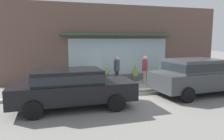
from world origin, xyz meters
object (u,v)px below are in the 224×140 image
at_px(parked_car_black, 71,86).
at_px(potted_plant_near_hydrant, 51,75).
at_px(pedestrian_with_handbag, 145,68).
at_px(potted_plant_window_right, 135,73).
at_px(parked_car_dark_gray, 196,75).
at_px(potted_plant_by_entrance, 172,73).
at_px(potted_plant_trailing_edge, 85,76).
at_px(potted_plant_window_center, 105,75).
at_px(fire_hydrant, 159,76).
at_px(pedestrian_passerby, 117,68).
at_px(potted_plant_doorstep, 70,77).

bearing_deg(parked_car_black, potted_plant_near_hydrant, 98.12).
xyz_separation_m(pedestrian_with_handbag, potted_plant_window_right, (-0.08, 1.16, -0.45)).
height_order(parked_car_dark_gray, potted_plant_by_entrance, parked_car_dark_gray).
bearing_deg(potted_plant_window_right, pedestrian_with_handbag, -86.25).
distance_m(potted_plant_trailing_edge, potted_plant_window_center, 1.25).
xyz_separation_m(parked_car_dark_gray, potted_plant_trailing_edge, (-4.47, 4.13, -0.51)).
relative_size(fire_hydrant, parked_car_dark_gray, 0.22).
bearing_deg(parked_car_black, fire_hydrant, 28.62).
distance_m(pedestrian_passerby, parked_car_dark_gray, 4.18).
bearing_deg(potted_plant_trailing_edge, pedestrian_with_handbag, -22.71).
height_order(parked_car_dark_gray, potted_plant_window_right, parked_car_dark_gray).
height_order(pedestrian_with_handbag, parked_car_dark_gray, parked_car_dark_gray).
bearing_deg(pedestrian_with_handbag, potted_plant_trailing_edge, 73.45).
distance_m(fire_hydrant, parked_car_black, 5.96).
bearing_deg(potted_plant_trailing_edge, fire_hydrant, -22.57).
bearing_deg(parked_car_black, potted_plant_window_right, 44.45).
distance_m(parked_car_dark_gray, parked_car_black, 5.76).
distance_m(potted_plant_near_hydrant, potted_plant_window_right, 5.05).
distance_m(potted_plant_by_entrance, potted_plant_doorstep, 6.80).
height_order(pedestrian_passerby, potted_plant_near_hydrant, pedestrian_passerby).
xyz_separation_m(pedestrian_with_handbag, pedestrian_passerby, (-1.58, 0.28, -0.01)).
relative_size(pedestrian_passerby, parked_car_dark_gray, 0.37).
xyz_separation_m(potted_plant_by_entrance, potted_plant_doorstep, (-6.80, 0.01, 0.07)).
relative_size(parked_car_dark_gray, potted_plant_near_hydrant, 4.66).
relative_size(fire_hydrant, potted_plant_near_hydrant, 1.01).
distance_m(parked_car_black, potted_plant_by_entrance, 8.62).
bearing_deg(potted_plant_near_hydrant, potted_plant_window_right, -3.72).
bearing_deg(fire_hydrant, parked_car_dark_gray, -78.35).
bearing_deg(potted_plant_near_hydrant, pedestrian_passerby, -18.90).
distance_m(potted_plant_near_hydrant, potted_plant_window_center, 3.17).
xyz_separation_m(pedestrian_with_handbag, potted_plant_near_hydrant, (-5.12, 1.48, -0.42)).
height_order(fire_hydrant, potted_plant_near_hydrant, fire_hydrant).
relative_size(potted_plant_window_center, potted_plant_window_right, 0.72).
bearing_deg(pedestrian_passerby, potted_plant_window_right, 179.53).
relative_size(pedestrian_with_handbag, pedestrian_passerby, 1.01).
xyz_separation_m(pedestrian_passerby, potted_plant_near_hydrant, (-3.53, 1.21, -0.42)).
bearing_deg(potted_plant_by_entrance, potted_plant_window_center, -177.49).
relative_size(parked_car_black, potted_plant_doorstep, 5.87).
bearing_deg(potted_plant_doorstep, pedestrian_passerby, -27.10).
height_order(fire_hydrant, potted_plant_window_center, fire_hydrant).
height_order(pedestrian_passerby, potted_plant_window_right, pedestrian_passerby).
bearing_deg(pedestrian_passerby, parked_car_black, 18.67).
xyz_separation_m(parked_car_dark_gray, potted_plant_window_right, (-1.34, 3.94, -0.45)).
height_order(fire_hydrant, pedestrian_passerby, pedestrian_passerby).
relative_size(fire_hydrant, potted_plant_window_right, 0.92).
height_order(parked_car_black, potted_plant_doorstep, parked_car_black).
xyz_separation_m(pedestrian_with_handbag, potted_plant_doorstep, (-4.04, 1.54, -0.55)).
bearing_deg(potted_plant_trailing_edge, parked_car_dark_gray, -42.75).
height_order(parked_car_dark_gray, potted_plant_near_hydrant, parked_car_dark_gray).
height_order(fire_hydrant, parked_car_dark_gray, parked_car_dark_gray).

